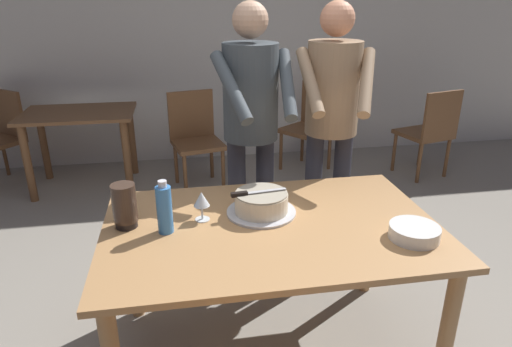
{
  "coord_description": "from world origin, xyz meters",
  "views": [
    {
      "loc": [
        -0.39,
        -1.82,
        1.75
      ],
      "look_at": [
        -0.02,
        0.28,
        0.9
      ],
      "focal_mm": 31.64,
      "sensor_mm": 36.0,
      "label": 1
    }
  ],
  "objects_px": {
    "background_chair_0": "(311,123)",
    "background_chair_3": "(0,134)",
    "water_bottle": "(164,209)",
    "plate_stack": "(414,232)",
    "person_standing_beside": "(332,113)",
    "hurricane_lamp": "(125,206)",
    "background_chair_2": "(195,136)",
    "background_chair_1": "(430,130)",
    "wine_glass_near": "(202,200)",
    "main_dining_table": "(271,244)",
    "cake_on_platter": "(261,204)",
    "person_cutting_cake": "(251,118)",
    "cake_knife": "(247,193)",
    "background_table": "(80,129)"
  },
  "relations": [
    {
      "from": "water_bottle",
      "to": "background_chair_0",
      "type": "relative_size",
      "value": 0.28
    },
    {
      "from": "background_chair_0",
      "to": "cake_on_platter",
      "type": "bearing_deg",
      "value": -111.86
    },
    {
      "from": "plate_stack",
      "to": "background_chair_2",
      "type": "xyz_separation_m",
      "value": [
        -0.84,
        2.55,
        -0.29
      ]
    },
    {
      "from": "wine_glass_near",
      "to": "background_chair_0",
      "type": "bearing_deg",
      "value": 62.75
    },
    {
      "from": "cake_on_platter",
      "to": "cake_knife",
      "type": "height_order",
      "value": "cake_knife"
    },
    {
      "from": "wine_glass_near",
      "to": "background_chair_2",
      "type": "relative_size",
      "value": 0.16
    },
    {
      "from": "background_chair_1",
      "to": "person_standing_beside",
      "type": "bearing_deg",
      "value": -137.66
    },
    {
      "from": "water_bottle",
      "to": "background_table",
      "type": "relative_size",
      "value": 0.25
    },
    {
      "from": "person_standing_beside",
      "to": "background_chair_3",
      "type": "height_order",
      "value": "person_standing_beside"
    },
    {
      "from": "background_chair_3",
      "to": "background_chair_1",
      "type": "bearing_deg",
      "value": -7.82
    },
    {
      "from": "background_chair_0",
      "to": "background_chair_3",
      "type": "bearing_deg",
      "value": 177.68
    },
    {
      "from": "background_chair_3",
      "to": "background_table",
      "type": "bearing_deg",
      "value": -16.97
    },
    {
      "from": "plate_stack",
      "to": "person_standing_beside",
      "type": "relative_size",
      "value": 0.13
    },
    {
      "from": "cake_on_platter",
      "to": "plate_stack",
      "type": "relative_size",
      "value": 1.55
    },
    {
      "from": "main_dining_table",
      "to": "background_chair_3",
      "type": "distance_m",
      "value": 3.43
    },
    {
      "from": "cake_on_platter",
      "to": "person_cutting_cake",
      "type": "relative_size",
      "value": 0.2
    },
    {
      "from": "background_chair_1",
      "to": "background_table",
      "type": "bearing_deg",
      "value": 174.44
    },
    {
      "from": "plate_stack",
      "to": "water_bottle",
      "type": "relative_size",
      "value": 0.88
    },
    {
      "from": "background_table",
      "to": "person_cutting_cake",
      "type": "bearing_deg",
      "value": -52.66
    },
    {
      "from": "person_cutting_cake",
      "to": "background_chair_2",
      "type": "xyz_separation_m",
      "value": [
        -0.27,
        1.61,
        -0.58
      ]
    },
    {
      "from": "main_dining_table",
      "to": "background_table",
      "type": "distance_m",
      "value": 2.78
    },
    {
      "from": "background_chair_0",
      "to": "background_chair_3",
      "type": "distance_m",
      "value": 3.07
    },
    {
      "from": "hurricane_lamp",
      "to": "background_chair_2",
      "type": "bearing_deg",
      "value": 79.58
    },
    {
      "from": "cake_on_platter",
      "to": "person_standing_beside",
      "type": "distance_m",
      "value": 0.87
    },
    {
      "from": "main_dining_table",
      "to": "background_chair_0",
      "type": "relative_size",
      "value": 1.73
    },
    {
      "from": "background_chair_3",
      "to": "water_bottle",
      "type": "bearing_deg",
      "value": -58.78
    },
    {
      "from": "wine_glass_near",
      "to": "background_chair_0",
      "type": "xyz_separation_m",
      "value": [
        1.27,
        2.47,
        -0.36
      ]
    },
    {
      "from": "person_cutting_cake",
      "to": "background_chair_3",
      "type": "distance_m",
      "value": 2.97
    },
    {
      "from": "cake_on_platter",
      "to": "background_chair_2",
      "type": "xyz_separation_m",
      "value": [
        -0.23,
        2.2,
        -0.31
      ]
    },
    {
      "from": "background_chair_1",
      "to": "background_chair_2",
      "type": "relative_size",
      "value": 1.0
    },
    {
      "from": "cake_on_platter",
      "to": "person_cutting_cake",
      "type": "bearing_deg",
      "value": 85.49
    },
    {
      "from": "water_bottle",
      "to": "main_dining_table",
      "type": "bearing_deg",
      "value": -2.0
    },
    {
      "from": "person_standing_beside",
      "to": "background_table",
      "type": "relative_size",
      "value": 1.72
    },
    {
      "from": "cake_on_platter",
      "to": "cake_knife",
      "type": "relative_size",
      "value": 1.26
    },
    {
      "from": "hurricane_lamp",
      "to": "person_standing_beside",
      "type": "height_order",
      "value": "person_standing_beside"
    },
    {
      "from": "hurricane_lamp",
      "to": "background_chair_2",
      "type": "distance_m",
      "value": 2.29
    },
    {
      "from": "main_dining_table",
      "to": "person_standing_beside",
      "type": "bearing_deg",
      "value": 54.66
    },
    {
      "from": "main_dining_table",
      "to": "cake_knife",
      "type": "distance_m",
      "value": 0.27
    },
    {
      "from": "background_chair_0",
      "to": "background_chair_1",
      "type": "distance_m",
      "value": 1.18
    },
    {
      "from": "plate_stack",
      "to": "background_table",
      "type": "height_order",
      "value": "plate_stack"
    },
    {
      "from": "person_standing_beside",
      "to": "person_cutting_cake",
      "type": "bearing_deg",
      "value": -176.57
    },
    {
      "from": "hurricane_lamp",
      "to": "person_cutting_cake",
      "type": "distance_m",
      "value": 0.94
    },
    {
      "from": "background_chair_0",
      "to": "water_bottle",
      "type": "bearing_deg",
      "value": -119.39
    },
    {
      "from": "plate_stack",
      "to": "wine_glass_near",
      "type": "relative_size",
      "value": 1.53
    },
    {
      "from": "main_dining_table",
      "to": "person_cutting_cake",
      "type": "relative_size",
      "value": 0.9
    },
    {
      "from": "background_chair_2",
      "to": "background_chair_3",
      "type": "relative_size",
      "value": 1.0
    },
    {
      "from": "wine_glass_near",
      "to": "background_chair_1",
      "type": "bearing_deg",
      "value": 40.58
    },
    {
      "from": "hurricane_lamp",
      "to": "background_chair_3",
      "type": "distance_m",
      "value": 3.0
    },
    {
      "from": "cake_knife",
      "to": "background_chair_3",
      "type": "distance_m",
      "value": 3.29
    },
    {
      "from": "water_bottle",
      "to": "background_chair_2",
      "type": "bearing_deg",
      "value": 84.31
    }
  ]
}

